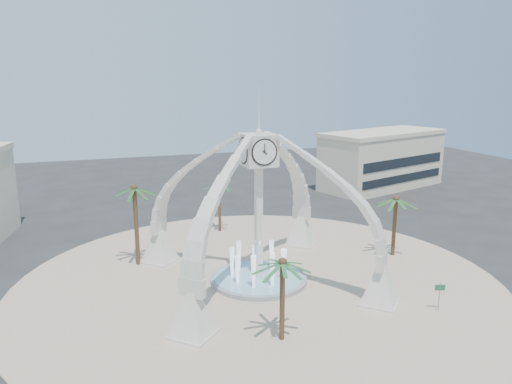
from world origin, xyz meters
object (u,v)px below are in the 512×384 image
object	(u,v)px
street_sign	(440,291)
palm_west	(134,189)
palm_north	(219,185)
palm_south	(283,263)
fountain	(259,278)
clock_tower	(259,206)
palm_east	(396,200)

from	to	relation	value
street_sign	palm_west	bearing A→B (deg)	158.91
palm_north	palm_south	distance (m)	23.86
palm_west	fountain	bearing A→B (deg)	-38.55
palm_south	street_sign	xyz separation A→B (m)	(12.30, 0.01, -3.71)
clock_tower	palm_west	xyz separation A→B (m)	(-9.01, 7.18, 0.53)
palm_east	street_sign	distance (m)	12.21
fountain	palm_north	distance (m)	15.21
palm_east	fountain	bearing A→B (deg)	-173.45
fountain	street_sign	world-z (taller)	fountain
palm_west	palm_north	world-z (taller)	palm_west
palm_east	palm_west	world-z (taller)	palm_west
palm_east	palm_north	xyz separation A→B (m)	(-13.54, 12.75, -0.28)
clock_tower	street_sign	distance (m)	14.94
palm_east	street_sign	xyz separation A→B (m)	(-3.60, -10.98, -3.93)
palm_east	palm_south	world-z (taller)	palm_east
clock_tower	palm_north	distance (m)	14.45
fountain	palm_north	bearing A→B (deg)	87.55
fountain	palm_south	xyz separation A→B (m)	(-1.75, -9.37, 4.99)
palm_north	street_sign	bearing A→B (deg)	-67.28
palm_east	palm_north	bearing A→B (deg)	136.72
fountain	palm_north	size ratio (longest dim) A/B	1.35
clock_tower	palm_north	xyz separation A→B (m)	(0.61, 14.38, -1.28)
palm_north	palm_west	bearing A→B (deg)	-143.21
palm_north	palm_south	size ratio (longest dim) A/B	0.98
clock_tower	palm_north	bearing A→B (deg)	87.55
palm_north	palm_east	bearing A→B (deg)	-43.28
clock_tower	street_sign	bearing A→B (deg)	-41.57
clock_tower	palm_east	world-z (taller)	clock_tower
fountain	palm_north	world-z (taller)	palm_north
fountain	palm_west	world-z (taller)	palm_west
palm_north	street_sign	world-z (taller)	palm_north
fountain	palm_south	world-z (taller)	palm_south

